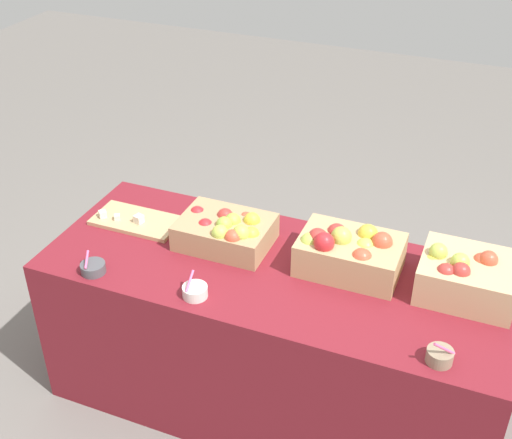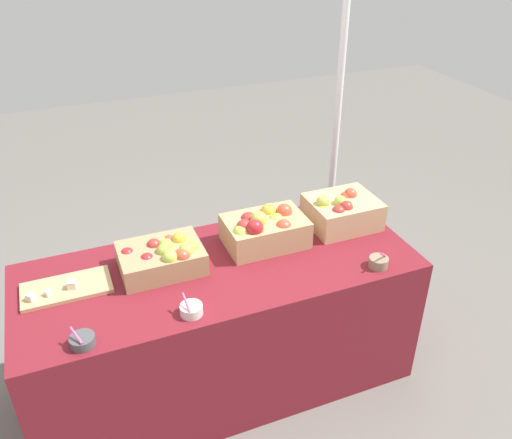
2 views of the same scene
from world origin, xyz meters
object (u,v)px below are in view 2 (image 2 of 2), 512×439
(apple_crate_left, at_px, (342,211))
(cutting_board_front, at_px, (66,288))
(apple_crate_middle, at_px, (264,229))
(tent_pole, at_px, (336,134))
(sample_bowl_near, at_px, (379,262))
(sample_bowl_mid, at_px, (191,310))
(apple_crate_right, at_px, (163,256))
(sample_bowl_far, at_px, (82,341))

(apple_crate_left, xyz_separation_m, cutting_board_front, (-1.42, -0.04, -0.07))
(apple_crate_middle, relative_size, tent_pole, 0.20)
(sample_bowl_near, bearing_deg, apple_crate_left, 86.32)
(apple_crate_left, xyz_separation_m, sample_bowl_mid, (-0.94, -0.40, -0.06))
(sample_bowl_mid, height_order, tent_pole, tent_pole)
(apple_crate_left, distance_m, apple_crate_middle, 0.45)
(apple_crate_left, xyz_separation_m, apple_crate_middle, (-0.45, -0.02, 0.00))
(apple_crate_middle, relative_size, cutting_board_front, 1.03)
(sample_bowl_near, bearing_deg, cutting_board_front, 165.19)
(apple_crate_left, xyz_separation_m, sample_bowl_near, (-0.03, -0.40, -0.06))
(apple_crate_left, xyz_separation_m, tent_pole, (0.29, 0.61, 0.17))
(apple_crate_right, relative_size, tent_pole, 0.19)
(apple_crate_right, distance_m, sample_bowl_mid, 0.37)
(cutting_board_front, height_order, tent_pole, tent_pole)
(sample_bowl_near, distance_m, tent_pole, 1.08)
(sample_bowl_mid, xyz_separation_m, sample_bowl_far, (-0.44, -0.02, -0.00))
(cutting_board_front, bearing_deg, tent_pole, 20.61)
(apple_crate_right, relative_size, cutting_board_front, 0.98)
(apple_crate_middle, height_order, sample_bowl_near, apple_crate_middle)
(apple_crate_right, distance_m, tent_pole, 1.43)
(cutting_board_front, bearing_deg, apple_crate_left, 1.46)
(sample_bowl_near, relative_size, sample_bowl_far, 1.09)
(sample_bowl_near, distance_m, sample_bowl_mid, 0.92)
(apple_crate_right, distance_m, cutting_board_front, 0.45)
(apple_crate_right, bearing_deg, sample_bowl_far, -137.23)
(apple_crate_right, bearing_deg, apple_crate_middle, 1.97)
(tent_pole, bearing_deg, apple_crate_right, -153.06)
(apple_crate_middle, xyz_separation_m, tent_pole, (0.74, 0.63, 0.16))
(apple_crate_middle, distance_m, sample_bowl_near, 0.58)
(apple_crate_right, relative_size, sample_bowl_far, 3.84)
(apple_crate_left, distance_m, cutting_board_front, 1.42)
(apple_crate_left, relative_size, tent_pole, 0.18)
(apple_crate_middle, relative_size, sample_bowl_far, 4.02)
(sample_bowl_mid, bearing_deg, sample_bowl_far, -177.72)
(sample_bowl_far, bearing_deg, sample_bowl_mid, 2.28)
(apple_crate_middle, bearing_deg, apple_crate_right, -178.03)
(apple_crate_middle, bearing_deg, tent_pole, 40.12)
(apple_crate_left, height_order, cutting_board_front, apple_crate_left)
(tent_pole, bearing_deg, sample_bowl_near, -107.40)
(apple_crate_left, relative_size, sample_bowl_far, 3.55)
(apple_crate_left, bearing_deg, sample_bowl_mid, -156.99)
(apple_crate_middle, height_order, cutting_board_front, apple_crate_middle)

